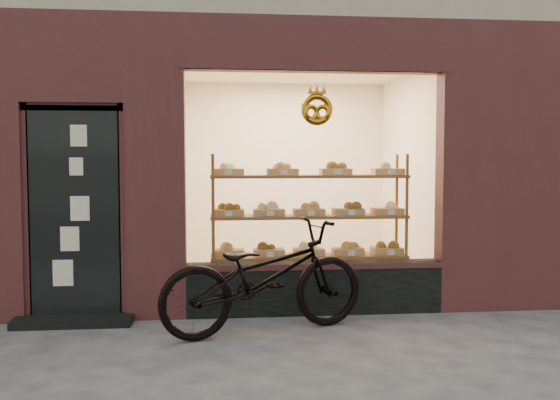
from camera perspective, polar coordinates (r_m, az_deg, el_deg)
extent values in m
plane|color=#38393D|center=(4.68, 1.81, -16.69)|extent=(90.00, 90.00, 0.00)
cube|color=black|center=(6.70, 3.18, -8.02)|extent=(2.70, 0.25, 0.55)
cube|color=black|center=(6.59, -18.25, -1.14)|extent=(0.90, 0.04, 2.15)
cube|color=black|center=(6.60, -18.36, -10.47)|extent=(1.15, 0.35, 0.08)
torus|color=orange|center=(6.48, 3.39, 8.26)|extent=(0.33, 0.07, 0.33)
cube|color=brown|center=(7.16, 2.63, -9.10)|extent=(2.20, 0.45, 0.04)
cube|color=brown|center=(7.06, 2.64, -5.14)|extent=(2.20, 0.45, 0.03)
cube|color=brown|center=(7.01, 2.65, -1.50)|extent=(2.20, 0.45, 0.04)
cube|color=brown|center=(6.98, 2.66, 2.17)|extent=(2.20, 0.45, 0.04)
cylinder|color=brown|center=(6.75, -6.13, -3.00)|extent=(0.04, 0.04, 1.70)
cylinder|color=brown|center=(7.08, 11.49, -2.75)|extent=(0.04, 0.04, 1.70)
cylinder|color=brown|center=(7.14, -6.12, -2.64)|extent=(0.04, 0.04, 1.70)
cylinder|color=brown|center=(7.45, 10.59, -2.42)|extent=(0.04, 0.04, 1.70)
cube|color=#A8894D|center=(6.98, -4.71, -4.82)|extent=(0.34, 0.24, 0.07)
sphere|color=#AA7635|center=(6.97, -4.71, -4.13)|extent=(0.11, 0.11, 0.11)
cube|color=silver|center=(6.80, -4.68, -5.05)|extent=(0.07, 0.01, 0.05)
cube|color=#A8894D|center=(7.00, -1.01, -4.78)|extent=(0.34, 0.24, 0.07)
sphere|color=#503115|center=(6.99, -1.02, -4.09)|extent=(0.11, 0.11, 0.11)
cube|color=silver|center=(6.82, -0.88, -5.01)|extent=(0.07, 0.01, 0.05)
cube|color=#A8894D|center=(7.06, 2.64, -4.72)|extent=(0.34, 0.24, 0.07)
sphere|color=#E5C887|center=(7.04, 2.64, -4.04)|extent=(0.11, 0.11, 0.11)
cube|color=silver|center=(6.88, 2.87, -4.94)|extent=(0.07, 0.01, 0.05)
cube|color=#A8894D|center=(7.14, 6.23, -4.64)|extent=(0.34, 0.24, 0.07)
sphere|color=#AA7635|center=(7.12, 6.23, -3.97)|extent=(0.11, 0.11, 0.11)
cube|color=silver|center=(6.96, 6.55, -4.86)|extent=(0.07, 0.01, 0.05)
cube|color=#A8894D|center=(7.24, 9.72, -4.55)|extent=(0.34, 0.24, 0.07)
sphere|color=#503115|center=(7.23, 9.73, -3.88)|extent=(0.11, 0.11, 0.11)
cube|color=silver|center=(7.07, 10.13, -4.76)|extent=(0.08, 0.01, 0.05)
cube|color=#A8894D|center=(6.93, -4.73, -1.14)|extent=(0.34, 0.24, 0.07)
sphere|color=#503115|center=(6.92, -4.73, -0.44)|extent=(0.11, 0.11, 0.11)
cube|color=silver|center=(6.74, -4.70, -1.27)|extent=(0.07, 0.01, 0.06)
cube|color=#A8894D|center=(6.95, -1.02, -1.11)|extent=(0.34, 0.24, 0.07)
sphere|color=#E5C887|center=(6.95, -1.02, -0.41)|extent=(0.11, 0.11, 0.11)
cube|color=silver|center=(6.77, -0.88, -1.24)|extent=(0.07, 0.01, 0.06)
cube|color=#A8894D|center=(7.00, 2.65, -1.08)|extent=(0.34, 0.24, 0.07)
sphere|color=#AA7635|center=(7.00, 2.65, -0.38)|extent=(0.11, 0.11, 0.11)
cube|color=silver|center=(6.82, 2.88, -1.20)|extent=(0.07, 0.01, 0.06)
cube|color=#A8894D|center=(7.09, 6.25, -1.04)|extent=(0.34, 0.24, 0.07)
sphere|color=#503115|center=(7.08, 6.26, -0.36)|extent=(0.11, 0.11, 0.11)
cube|color=silver|center=(6.91, 6.58, -1.16)|extent=(0.07, 0.01, 0.06)
cube|color=#A8894D|center=(7.19, 9.76, -1.00)|extent=(0.34, 0.24, 0.07)
sphere|color=#E5C887|center=(7.19, 9.76, -0.33)|extent=(0.11, 0.11, 0.11)
cube|color=silver|center=(7.02, 10.17, -1.12)|extent=(0.08, 0.01, 0.06)
cube|color=#A8894D|center=(6.91, -4.75, 2.59)|extent=(0.34, 0.24, 0.07)
sphere|color=#E5C887|center=(6.90, -4.75, 3.29)|extent=(0.11, 0.11, 0.11)
cube|color=silver|center=(6.72, -4.72, 2.56)|extent=(0.07, 0.01, 0.06)
cube|color=#A8894D|center=(6.94, 0.21, 2.60)|extent=(0.34, 0.24, 0.07)
sphere|color=#AA7635|center=(6.94, 0.21, 3.31)|extent=(0.11, 0.11, 0.11)
cube|color=silver|center=(6.76, 0.38, 2.58)|extent=(0.08, 0.01, 0.06)
cube|color=#A8894D|center=(7.03, 5.08, 2.60)|extent=(0.34, 0.24, 0.07)
sphere|color=#503115|center=(7.03, 5.09, 3.29)|extent=(0.11, 0.11, 0.11)
cube|color=silver|center=(6.85, 5.38, 2.57)|extent=(0.07, 0.01, 0.06)
cube|color=#A8894D|center=(7.17, 9.80, 2.58)|extent=(0.34, 0.24, 0.07)
sphere|color=#E5C887|center=(7.17, 9.80, 3.26)|extent=(0.11, 0.11, 0.11)
cube|color=silver|center=(7.00, 10.21, 2.55)|extent=(0.08, 0.01, 0.06)
imported|color=black|center=(5.91, -1.45, -7.03)|extent=(2.15, 1.29, 1.07)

